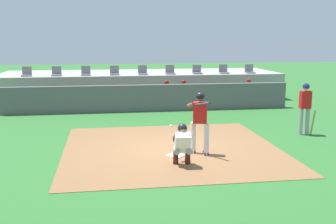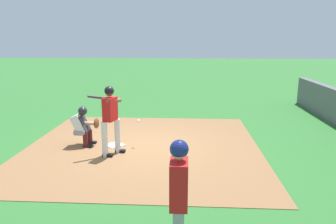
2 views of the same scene
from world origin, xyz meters
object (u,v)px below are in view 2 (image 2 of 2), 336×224
(home_plate, at_px, (115,145))
(batter_at_plate, at_px, (111,116))
(on_deck_batter, at_px, (179,199))
(catcher_crouched, at_px, (84,125))

(home_plate, bearing_deg, batter_at_plate, 6.82)
(batter_at_plate, bearing_deg, on_deck_batter, 23.96)
(home_plate, xyz_separation_m, catcher_crouched, (0.01, -0.85, 0.58))
(batter_at_plate, xyz_separation_m, catcher_crouched, (-0.68, -0.93, -0.43))
(home_plate, relative_size, on_deck_batter, 0.25)
(batter_at_plate, xyz_separation_m, on_deck_batter, (4.12, 1.83, -0.02))
(home_plate, xyz_separation_m, on_deck_batter, (4.82, 1.92, 1.00))
(catcher_crouched, xyz_separation_m, on_deck_batter, (4.81, 2.77, 0.41))
(home_plate, relative_size, batter_at_plate, 0.24)
(catcher_crouched, bearing_deg, home_plate, 90.50)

